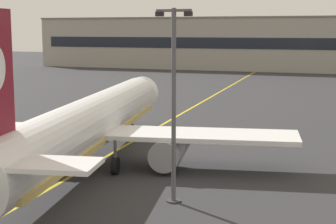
# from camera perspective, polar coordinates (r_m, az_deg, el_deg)

# --- Properties ---
(taxiway_centreline) EXTENTS (13.07, 179.57, 0.01)m
(taxiway_centreline) POSITION_cam_1_polar(r_m,az_deg,el_deg) (56.21, -2.28, -2.27)
(taxiway_centreline) COLOR yellow
(taxiway_centreline) RESTS_ON ground
(airliner_foreground) EXTENTS (32.32, 41.22, 11.65)m
(airliner_foreground) POSITION_cam_1_polar(r_m,az_deg,el_deg) (42.59, -8.31, -1.28)
(airliner_foreground) COLOR white
(airliner_foreground) RESTS_ON ground
(apron_lamp_post) EXTENTS (2.24, 0.90, 11.87)m
(apron_lamp_post) POSITION_cam_1_polar(r_m,az_deg,el_deg) (33.11, 0.60, 0.99)
(apron_lamp_post) COLOR #515156
(apron_lamp_post) RESTS_ON ground
(safety_cone_by_nose_gear) EXTENTS (0.44, 0.44, 0.55)m
(safety_cone_by_nose_gear) POSITION_cam_1_polar(r_m,az_deg,el_deg) (56.08, 1.05, -2.03)
(safety_cone_by_nose_gear) COLOR orange
(safety_cone_by_nose_gear) RESTS_ON ground
(terminal_building) EXTENTS (149.20, 12.40, 13.78)m
(terminal_building) POSITION_cam_1_polar(r_m,az_deg,el_deg) (142.70, 14.57, 6.86)
(terminal_building) COLOR #9E998E
(terminal_building) RESTS_ON ground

